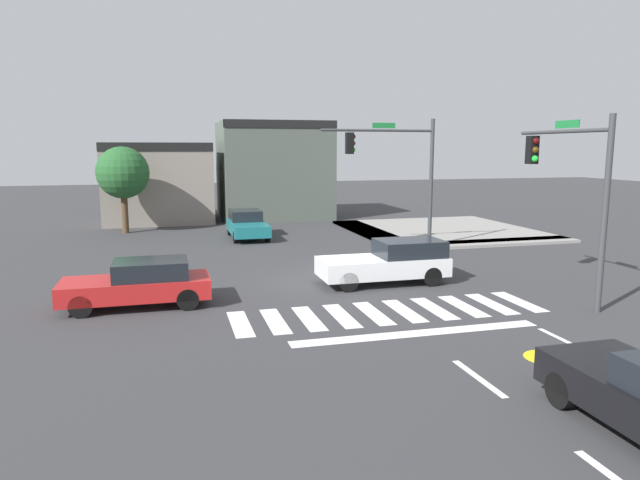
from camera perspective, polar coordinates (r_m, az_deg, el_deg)
name	(u,v)px	position (r m, az deg, el deg)	size (l,w,h in m)	color
ground_plane	(343,278)	(20.96, 2.33, -3.87)	(120.00, 120.00, 0.00)	#353538
crosswalk_near	(389,312)	(16.86, 6.93, -7.19)	(9.22, 2.41, 0.01)	silver
lane_markings	(591,412)	(11.85, 25.59, -15.35)	(6.80, 18.75, 0.01)	white
bike_detector_marking	(546,358)	(14.25, 21.82, -10.92)	(1.02, 1.02, 0.01)	yellow
curb_corner_northeast	(437,232)	(32.72, 11.65, 0.83)	(10.00, 10.60, 0.15)	gray
storefront_row	(232,174)	(38.80, -8.85, 6.54)	(14.55, 6.64, 6.49)	gray
traffic_signal_northeast	(396,161)	(26.44, 7.63, 7.89)	(5.46, 0.32, 6.09)	#383A3D
traffic_signal_southeast	(571,176)	(19.22, 23.89, 5.93)	(0.32, 4.24, 5.71)	#383A3D
car_red	(140,283)	(17.98, -17.62, -4.16)	(4.35, 1.79, 1.41)	red
car_teal	(247,224)	(30.56, -7.35, 1.58)	(1.84, 4.15, 1.42)	#196B70
car_white	(390,262)	(20.24, 7.05, -2.17)	(4.50, 1.84, 1.52)	white
roadside_tree	(123,173)	(33.59, -19.23, 6.37)	(2.89, 2.89, 4.85)	#4C3823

